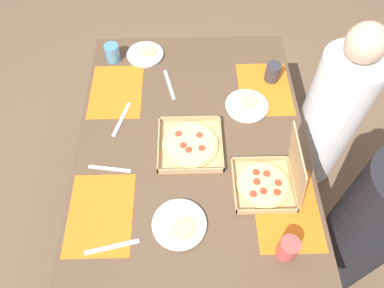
# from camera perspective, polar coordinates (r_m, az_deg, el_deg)

# --- Properties ---
(ground_plane) EXTENTS (6.00, 6.00, 0.00)m
(ground_plane) POSITION_cam_1_polar(r_m,az_deg,el_deg) (2.31, -0.00, -10.55)
(ground_plane) COLOR brown
(dining_table) EXTENTS (1.48, 1.05, 0.75)m
(dining_table) POSITION_cam_1_polar(r_m,az_deg,el_deg) (1.74, -0.00, -1.89)
(dining_table) COLOR #3F3328
(dining_table) RESTS_ON ground_plane
(placemat_near_left) EXTENTS (0.36, 0.26, 0.00)m
(placemat_near_left) POSITION_cam_1_polar(r_m,az_deg,el_deg) (1.89, -11.82, 8.16)
(placemat_near_left) COLOR orange
(placemat_near_left) RESTS_ON dining_table
(placemat_near_right) EXTENTS (0.36, 0.26, 0.00)m
(placemat_near_right) POSITION_cam_1_polar(r_m,az_deg,el_deg) (1.53, -14.20, -10.61)
(placemat_near_right) COLOR orange
(placemat_near_right) RESTS_ON dining_table
(placemat_far_left) EXTENTS (0.36, 0.26, 0.00)m
(placemat_far_left) POSITION_cam_1_polar(r_m,az_deg,el_deg) (1.90, 11.31, 8.55)
(placemat_far_left) COLOR orange
(placemat_far_left) RESTS_ON dining_table
(placemat_far_right) EXTENTS (0.36, 0.26, 0.00)m
(placemat_far_right) POSITION_cam_1_polar(r_m,az_deg,el_deg) (1.54, 14.66, -10.01)
(placemat_far_right) COLOR orange
(placemat_far_right) RESTS_ON dining_table
(pizza_box_edge_far) EXTENTS (0.29, 0.29, 0.04)m
(pizza_box_edge_far) POSITION_cam_1_polar(r_m,az_deg,el_deg) (1.64, -0.30, -0.11)
(pizza_box_edge_far) COLOR tan
(pizza_box_edge_far) RESTS_ON dining_table
(pizza_box_corner_left) EXTENTS (0.25, 0.26, 0.29)m
(pizza_box_corner_left) POSITION_cam_1_polar(r_m,az_deg,el_deg) (1.53, 12.17, -5.73)
(pizza_box_corner_left) COLOR tan
(pizza_box_corner_left) RESTS_ON dining_table
(plate_middle) EXTENTS (0.20, 0.20, 0.03)m
(plate_middle) POSITION_cam_1_polar(r_m,az_deg,el_deg) (2.05, -7.32, 13.84)
(plate_middle) COLOR white
(plate_middle) RESTS_ON dining_table
(plate_near_right) EXTENTS (0.21, 0.21, 0.03)m
(plate_near_right) POSITION_cam_1_polar(r_m,az_deg,el_deg) (1.80, 8.64, 6.01)
(plate_near_right) COLOR white
(plate_near_right) RESTS_ON dining_table
(plate_far_left) EXTENTS (0.22, 0.22, 0.03)m
(plate_far_left) POSITION_cam_1_polar(r_m,az_deg,el_deg) (1.46, -1.95, -12.59)
(plate_far_left) COLOR white
(plate_far_left) RESTS_ON dining_table
(cup_clear_right) EXTENTS (0.07, 0.07, 0.10)m
(cup_clear_right) POSITION_cam_1_polar(r_m,az_deg,el_deg) (1.43, 14.87, -15.60)
(cup_clear_right) COLOR #BF4742
(cup_clear_right) RESTS_ON dining_table
(cup_clear_left) EXTENTS (0.08, 0.08, 0.09)m
(cup_clear_left) POSITION_cam_1_polar(r_m,az_deg,el_deg) (2.03, -12.41, 13.84)
(cup_clear_left) COLOR teal
(cup_clear_left) RESTS_ON dining_table
(cup_red) EXTENTS (0.08, 0.08, 0.10)m
(cup_red) POSITION_cam_1_polar(r_m,az_deg,el_deg) (1.92, 12.59, 10.95)
(cup_red) COLOR #333338
(cup_red) RESTS_ON dining_table
(knife_by_far_left) EXTENTS (0.06, 0.21, 0.00)m
(knife_by_far_left) POSITION_cam_1_polar(r_m,az_deg,el_deg) (1.47, -12.44, -15.54)
(knife_by_far_left) COLOR #B7B7BC
(knife_by_far_left) RESTS_ON dining_table
(fork_by_near_left) EXTENTS (0.04, 0.19, 0.00)m
(fork_by_near_left) POSITION_cam_1_polar(r_m,az_deg,el_deg) (1.62, -12.83, -3.83)
(fork_by_near_left) COLOR #B7B7BC
(fork_by_near_left) RESTS_ON dining_table
(knife_by_far_right) EXTENTS (0.21, 0.07, 0.00)m
(knife_by_far_right) POSITION_cam_1_polar(r_m,az_deg,el_deg) (1.89, -3.59, 9.32)
(knife_by_far_right) COLOR #B7B7BC
(knife_by_far_right) RESTS_ON dining_table
(knife_by_near_right) EXTENTS (0.21, 0.08, 0.00)m
(knife_by_near_right) POSITION_cam_1_polar(r_m,az_deg,el_deg) (1.77, -11.03, 3.87)
(knife_by_near_right) COLOR #B7B7BC
(knife_by_near_right) RESTS_ON dining_table
(diner_left_seat) EXTENTS (0.32, 0.32, 1.13)m
(diner_left_seat) POSITION_cam_1_polar(r_m,az_deg,el_deg) (2.20, 20.80, 3.98)
(diner_left_seat) COLOR white
(diner_left_seat) RESTS_ON ground_plane
(diner_right_seat) EXTENTS (0.32, 0.32, 1.19)m
(diner_right_seat) POSITION_cam_1_polar(r_m,az_deg,el_deg) (1.87, 25.68, -11.78)
(diner_right_seat) COLOR black
(diner_right_seat) RESTS_ON ground_plane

